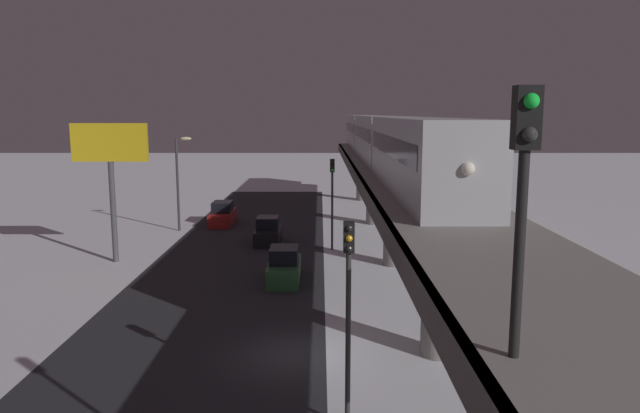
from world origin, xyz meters
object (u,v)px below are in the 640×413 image
(traffic_light_near, at_px, (348,295))
(commercial_billboard, at_px, (110,156))
(sedan_green, at_px, (284,267))
(traffic_light_mid, at_px, (332,191))
(subway_train, at_px, (380,137))
(sedan_red, at_px, (223,215))
(rail_signal, at_px, (524,176))
(sedan_black_2, at_px, (268,233))

(traffic_light_near, bearing_deg, commercial_billboard, -55.25)
(sedan_green, relative_size, traffic_light_mid, 0.66)
(subway_train, relative_size, commercial_billboard, 6.23)
(sedan_red, bearing_deg, rail_signal, 105.27)
(traffic_light_mid, bearing_deg, sedan_red, -46.21)
(sedan_black_2, bearing_deg, sedan_green, -79.69)
(sedan_green, height_order, commercial_billboard, commercial_billboard)
(sedan_green, height_order, sedan_black_2, same)
(traffic_light_near, height_order, commercial_billboard, commercial_billboard)
(subway_train, relative_size, sedan_red, 11.75)
(sedan_black_2, bearing_deg, commercial_billboard, -149.77)
(sedan_red, xyz_separation_m, traffic_light_mid, (-9.30, 9.70, 3.40))
(rail_signal, bearing_deg, traffic_light_mid, -86.29)
(rail_signal, height_order, traffic_light_near, rail_signal)
(sedan_green, distance_m, commercial_billboard, 13.46)
(rail_signal, bearing_deg, sedan_green, -78.40)
(commercial_billboard, bearing_deg, subway_train, -152.83)
(traffic_light_near, height_order, traffic_light_mid, same)
(sedan_green, distance_m, sedan_black_2, 10.06)
(rail_signal, height_order, commercial_billboard, rail_signal)
(sedan_green, xyz_separation_m, sedan_red, (6.40, -17.44, 0.00))
(subway_train, distance_m, traffic_light_mid, 7.85)
(sedan_black_2, distance_m, traffic_light_near, 26.43)
(sedan_black_2, distance_m, traffic_light_mid, 6.19)
(sedan_red, xyz_separation_m, sedan_black_2, (-4.60, 7.55, -0.00))
(sedan_green, distance_m, traffic_light_near, 16.50)
(rail_signal, height_order, sedan_black_2, rail_signal)
(rail_signal, xyz_separation_m, sedan_red, (11.37, -41.66, -7.83))
(sedan_red, xyz_separation_m, commercial_billboard, (4.79, 13.02, 6.03))
(sedan_red, distance_m, traffic_light_mid, 13.86)
(subway_train, relative_size, rail_signal, 13.87)
(rail_signal, relative_size, sedan_green, 0.95)
(traffic_light_mid, bearing_deg, rail_signal, 93.71)
(rail_signal, bearing_deg, sedan_black_2, -78.78)
(subway_train, relative_size, traffic_light_near, 8.67)
(sedan_red, height_order, sedan_black_2, same)
(rail_signal, distance_m, commercial_billboard, 32.94)
(sedan_black_2, relative_size, traffic_light_mid, 0.63)
(traffic_light_near, xyz_separation_m, traffic_light_mid, (0.00, -23.63, 0.00))
(subway_train, bearing_deg, traffic_light_near, 82.57)
(sedan_red, distance_m, traffic_light_near, 34.77)
(subway_train, distance_m, commercial_billboard, 20.18)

